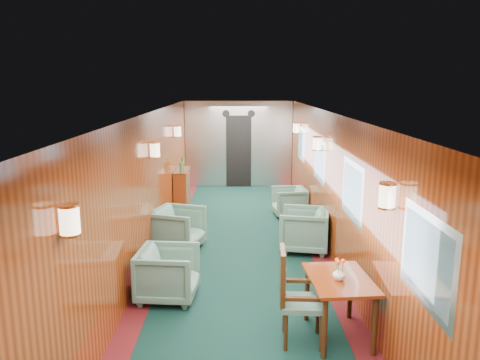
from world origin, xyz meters
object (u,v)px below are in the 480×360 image
at_px(credenza, 182,188).
at_px(armchair_left_near, 168,274).
at_px(armchair_right_near, 304,230).
at_px(armchair_left_far, 178,229).
at_px(armchair_right_far, 289,202).
at_px(dining_table, 339,287).
at_px(side_chair, 294,292).

height_order(credenza, armchair_left_near, credenza).
height_order(credenza, armchair_right_near, credenza).
relative_size(armchair_left_far, armchair_right_near, 0.99).
bearing_deg(armchair_right_near, armchair_left_far, -81.03).
xyz_separation_m(armchair_left_near, armchair_right_far, (2.08, 4.02, -0.04)).
bearing_deg(armchair_right_far, dining_table, -5.91).
bearing_deg(armchair_right_near, armchair_right_far, -168.62).
distance_m(dining_table, side_chair, 0.54).
height_order(dining_table, armchair_right_near, armchair_right_near).
height_order(side_chair, credenza, credenza).
relative_size(credenza, armchair_right_near, 1.43).
bearing_deg(side_chair, armchair_left_near, 148.58).
bearing_deg(credenza, armchair_right_near, -50.32).
bearing_deg(dining_table, armchair_left_near, 150.21).
relative_size(armchair_left_near, armchair_left_far, 0.96).
bearing_deg(armchair_right_near, credenza, -129.24).
bearing_deg(armchair_left_far, armchair_left_near, -159.11).
height_order(armchair_left_near, armchair_right_near, armchair_right_near).
relative_size(side_chair, armchair_left_far, 1.34).
bearing_deg(armchair_left_near, armchair_right_near, -43.59).
height_order(armchair_left_near, armchair_right_far, armchair_left_near).
height_order(armchair_left_far, armchair_right_near, armchair_right_near).
bearing_deg(dining_table, armchair_right_far, 85.81).
relative_size(dining_table, armchair_left_far, 1.24).
height_order(credenza, armchair_right_far, credenza).
xyz_separation_m(armchair_left_far, armchair_right_near, (2.20, -0.08, 0.00)).
bearing_deg(side_chair, armchair_right_far, 87.79).
xyz_separation_m(dining_table, armchair_left_far, (-2.19, 2.93, -0.24)).
bearing_deg(armchair_left_far, dining_table, -125.40).
distance_m(armchair_right_near, armchair_right_far, 2.17).
xyz_separation_m(credenza, armchair_right_far, (2.43, -0.77, -0.14)).
bearing_deg(armchair_left_near, side_chair, -120.13).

